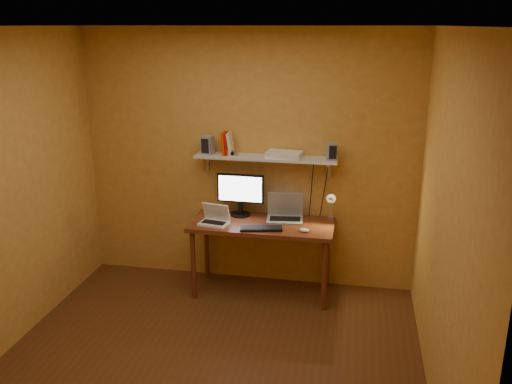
% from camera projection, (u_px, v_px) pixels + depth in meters
% --- Properties ---
extents(room, '(3.44, 3.24, 2.64)m').
position_uv_depth(room, '(204.00, 211.00, 3.97)').
color(room, '#532F15').
rests_on(room, ground).
extents(desk, '(1.40, 0.60, 0.75)m').
position_uv_depth(desk, '(262.00, 231.00, 5.32)').
color(desk, maroon).
rests_on(desk, ground).
extents(wall_shelf, '(1.40, 0.25, 0.21)m').
position_uv_depth(wall_shelf, '(266.00, 158.00, 5.30)').
color(wall_shelf, silver).
rests_on(wall_shelf, room).
extents(monitor, '(0.48, 0.21, 0.43)m').
position_uv_depth(monitor, '(240.00, 192.00, 5.44)').
color(monitor, black).
rests_on(monitor, desk).
extents(laptop, '(0.38, 0.29, 0.27)m').
position_uv_depth(laptop, '(285.00, 213.00, 5.38)').
color(laptop, gray).
rests_on(laptop, desk).
extents(netbook, '(0.30, 0.24, 0.20)m').
position_uv_depth(netbook, '(215.00, 218.00, 5.27)').
color(netbook, white).
rests_on(netbook, desk).
extents(keyboard, '(0.42, 0.20, 0.02)m').
position_uv_depth(keyboard, '(261.00, 228.00, 5.13)').
color(keyboard, black).
rests_on(keyboard, desk).
extents(mouse, '(0.11, 0.08, 0.04)m').
position_uv_depth(mouse, '(304.00, 230.00, 5.06)').
color(mouse, white).
rests_on(mouse, desk).
extents(desk_lamp, '(0.09, 0.23, 0.38)m').
position_uv_depth(desk_lamp, '(331.00, 203.00, 5.24)').
color(desk_lamp, silver).
rests_on(desk_lamp, desk).
extents(speaker_left, '(0.13, 0.13, 0.19)m').
position_uv_depth(speaker_left, '(208.00, 145.00, 5.36)').
color(speaker_left, gray).
rests_on(speaker_left, wall_shelf).
extents(speaker_right, '(0.11, 0.11, 0.16)m').
position_uv_depth(speaker_right, '(332.00, 151.00, 5.14)').
color(speaker_right, gray).
rests_on(speaker_right, wall_shelf).
extents(books, '(0.11, 0.15, 0.22)m').
position_uv_depth(books, '(227.00, 144.00, 5.33)').
color(books, '#BD3601').
rests_on(books, wall_shelf).
extents(shelf_camera, '(0.10, 0.05, 0.06)m').
position_uv_depth(shelf_camera, '(232.00, 153.00, 5.29)').
color(shelf_camera, silver).
rests_on(shelf_camera, wall_shelf).
extents(router, '(0.36, 0.26, 0.06)m').
position_uv_depth(router, '(284.00, 154.00, 5.25)').
color(router, white).
rests_on(router, wall_shelf).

